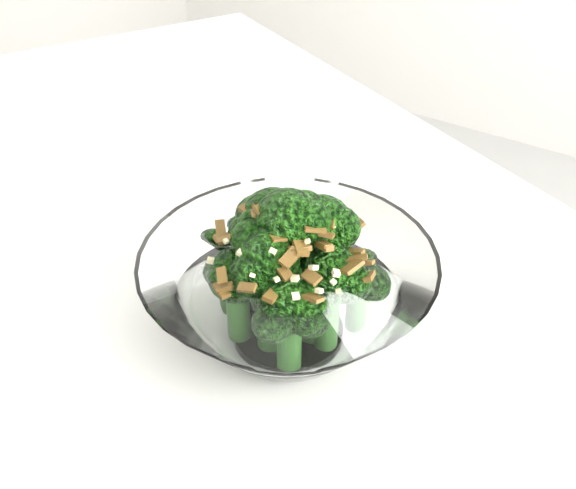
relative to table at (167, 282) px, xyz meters
The scene contains 2 objects.
table is the anchor object (origin of this frame).
broccoli_dish 0.23m from the table, 13.85° to the right, with size 0.23×0.23×0.14m.
Camera 1 is at (0.38, -0.50, 1.14)m, focal length 40.00 mm.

